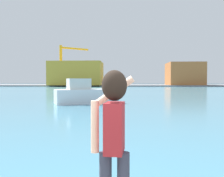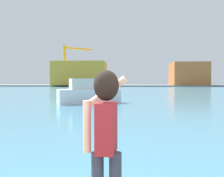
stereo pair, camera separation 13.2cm
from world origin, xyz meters
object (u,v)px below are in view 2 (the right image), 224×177
Objects in this scene: warehouse_left at (80,74)px; boat_moored at (87,94)px; port_crane at (69,60)px; person_photographer at (106,131)px; warehouse_right at (188,74)px.

boat_moored is at bearing -78.93° from warehouse_left.
warehouse_left is at bearing -28.49° from port_crane.
person_photographer is at bearing -79.30° from warehouse_left.
person_photographer is 0.14× the size of warehouse_right.
person_photographer is at bearing -104.29° from warehouse_right.
warehouse_right is (22.40, 87.95, 2.82)m from person_photographer.
port_crane is at bearing 19.43° from person_photographer.
port_crane is at bearing 81.96° from boat_moored.
boat_moored is (-3.41, 20.41, -0.75)m from person_photographer.
warehouse_left reaches higher than boat_moored.
person_photographer is 0.12× the size of port_crane.
warehouse_left is (-12.70, 64.91, 3.66)m from boat_moored.
warehouse_right reaches higher than boat_moored.
boat_moored is at bearing -75.43° from port_crane.
warehouse_right is at bearing -0.02° from port_crane.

